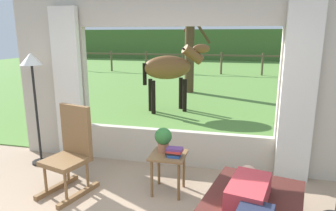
% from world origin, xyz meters
% --- Properties ---
extents(back_wall_with_window, '(5.20, 0.12, 2.55)m').
position_xyz_m(back_wall_with_window, '(0.00, 2.26, 1.25)').
color(back_wall_with_window, '#BCB29E').
rests_on(back_wall_with_window, ground_plane).
extents(curtain_panel_left, '(0.44, 0.10, 2.40)m').
position_xyz_m(curtain_panel_left, '(-1.69, 2.12, 1.20)').
color(curtain_panel_left, silver).
rests_on(curtain_panel_left, ground_plane).
extents(curtain_panel_right, '(0.44, 0.10, 2.40)m').
position_xyz_m(curtain_panel_right, '(1.69, 2.12, 1.20)').
color(curtain_panel_right, silver).
rests_on(curtain_panel_right, ground_plane).
extents(outdoor_pasture_lawn, '(36.00, 21.68, 0.02)m').
position_xyz_m(outdoor_pasture_lawn, '(0.00, 13.16, 0.01)').
color(outdoor_pasture_lawn, '#568438').
rests_on(outdoor_pasture_lawn, ground_plane).
extents(distant_hill_ridge, '(36.00, 2.00, 2.40)m').
position_xyz_m(distant_hill_ridge, '(0.00, 23.00, 1.20)').
color(distant_hill_ridge, '#44652E').
rests_on(distant_hill_ridge, ground_plane).
extents(reclining_person, '(0.46, 1.43, 0.22)m').
position_xyz_m(reclining_person, '(1.06, 0.44, 0.52)').
color(reclining_person, '#B23338').
rests_on(reclining_person, recliner_sofa).
extents(rocking_chair, '(0.63, 0.78, 1.12)m').
position_xyz_m(rocking_chair, '(-1.12, 1.16, 0.55)').
color(rocking_chair, brown).
rests_on(rocking_chair, ground_plane).
extents(side_table, '(0.44, 0.44, 0.52)m').
position_xyz_m(side_table, '(0.10, 1.39, 0.43)').
color(side_table, brown).
rests_on(side_table, ground_plane).
extents(potted_plant, '(0.22, 0.22, 0.32)m').
position_xyz_m(potted_plant, '(0.02, 1.45, 0.70)').
color(potted_plant, '#9E6042').
rests_on(potted_plant, side_table).
extents(book_stack, '(0.21, 0.17, 0.12)m').
position_xyz_m(book_stack, '(0.19, 1.33, 0.58)').
color(book_stack, '#23478C').
rests_on(book_stack, side_table).
extents(floor_lamp_left, '(0.32, 0.32, 1.73)m').
position_xyz_m(floor_lamp_left, '(-2.07, 1.80, 1.40)').
color(floor_lamp_left, black).
rests_on(floor_lamp_left, ground_plane).
extents(horse, '(1.73, 1.21, 1.73)m').
position_xyz_m(horse, '(-0.80, 5.47, 1.16)').
color(horse, brown).
rests_on(horse, outdoor_pasture_lawn).
extents(pasture_tree, '(1.51, 1.55, 3.46)m').
position_xyz_m(pasture_tree, '(-0.78, 8.23, 1.74)').
color(pasture_tree, '#4C3823').
rests_on(pasture_tree, outdoor_pasture_lawn).
extents(pasture_fence_line, '(16.10, 0.10, 1.10)m').
position_xyz_m(pasture_fence_line, '(0.00, 13.48, 0.74)').
color(pasture_fence_line, brown).
rests_on(pasture_fence_line, outdoor_pasture_lawn).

